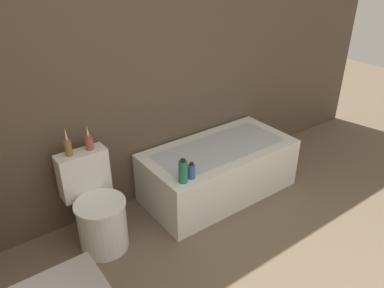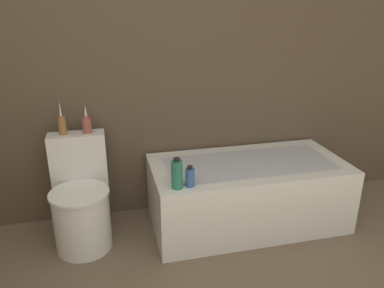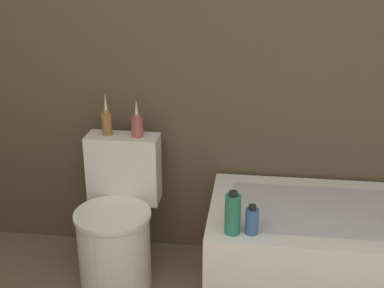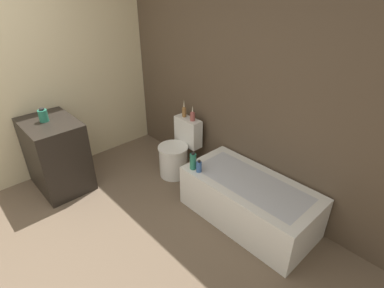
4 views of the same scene
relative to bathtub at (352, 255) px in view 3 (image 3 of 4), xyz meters
name	(u,v)px [view 3 (image 3 of 4)]	position (x,y,z in m)	size (l,w,h in m)	color
wall_back_tiled	(199,20)	(-0.81, 0.40, 1.06)	(6.40, 0.06, 2.60)	brown
bathtub	(352,255)	(0.00, 0.00, 0.00)	(1.40, 0.70, 0.48)	white
toilet	(117,226)	(-1.19, 0.03, 0.06)	(0.39, 0.53, 0.73)	white
vase_gold	(107,121)	(-1.27, 0.22, 0.56)	(0.05, 0.05, 0.23)	olive
vase_silver	(137,124)	(-1.11, 0.22, 0.55)	(0.06, 0.06, 0.20)	#994C47
shampoo_bottle_tall	(233,214)	(-0.58, -0.26, 0.33)	(0.07, 0.07, 0.20)	#267259
shampoo_bottle_short	(252,221)	(-0.50, -0.25, 0.30)	(0.06, 0.06, 0.14)	#335999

